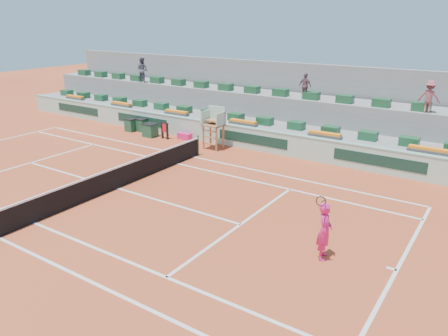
{
  "coord_description": "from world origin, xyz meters",
  "views": [
    {
      "loc": [
        13.87,
        -12.28,
        7.18
      ],
      "look_at": [
        4.0,
        2.5,
        1.0
      ],
      "focal_mm": 35.0,
      "sensor_mm": 36.0,
      "label": 1
    }
  ],
  "objects_px": {
    "tennis_player": "(325,231)",
    "player_bag": "(185,136)",
    "umpire_chair": "(214,122)",
    "drink_cooler_a": "(150,130)"
  },
  "relations": [
    {
      "from": "umpire_chair",
      "to": "tennis_player",
      "type": "bearing_deg",
      "value": -39.48
    },
    {
      "from": "drink_cooler_a",
      "to": "tennis_player",
      "type": "height_order",
      "value": "tennis_player"
    },
    {
      "from": "umpire_chair",
      "to": "tennis_player",
      "type": "relative_size",
      "value": 1.05
    },
    {
      "from": "tennis_player",
      "to": "player_bag",
      "type": "bearing_deg",
      "value": 145.28
    },
    {
      "from": "player_bag",
      "to": "drink_cooler_a",
      "type": "distance_m",
      "value": 2.33
    },
    {
      "from": "player_bag",
      "to": "umpire_chair",
      "type": "distance_m",
      "value": 3.0
    },
    {
      "from": "player_bag",
      "to": "drink_cooler_a",
      "type": "height_order",
      "value": "drink_cooler_a"
    },
    {
      "from": "player_bag",
      "to": "tennis_player",
      "type": "height_order",
      "value": "tennis_player"
    },
    {
      "from": "umpire_chair",
      "to": "tennis_player",
      "type": "height_order",
      "value": "umpire_chair"
    },
    {
      "from": "player_bag",
      "to": "tennis_player",
      "type": "relative_size",
      "value": 0.39
    }
  ]
}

